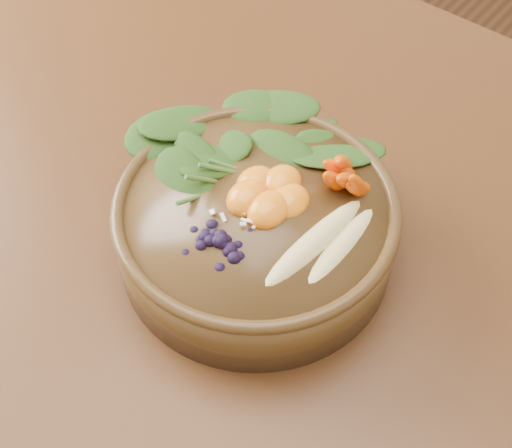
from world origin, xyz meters
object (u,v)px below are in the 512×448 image
Objects in this scene: dining_table at (190,173)px; blueberry_pile at (220,233)px; carrot_cluster at (346,155)px; kale_heap at (256,137)px; banana_halves at (329,234)px; mandarin_cluster at (268,185)px; stoneware_bowl at (256,230)px.

blueberry_pile is at bearing -38.58° from dining_table.
blueberry_pile is at bearing -109.55° from carrot_cluster.
carrot_cluster reaches higher than blueberry_pile.
kale_heap is at bearing -14.60° from dining_table.
carrot_cluster reaches higher than dining_table.
carrot_cluster reaches higher than banana_halves.
kale_heap is at bearing 139.79° from mandarin_cluster.
carrot_cluster is at bearing 57.88° from stoneware_bowl.
carrot_cluster reaches higher than stoneware_bowl.
kale_heap is 2.07× the size of mandarin_cluster.
banana_halves is (0.04, -0.08, -0.03)m from carrot_cluster.
carrot_cluster is (0.26, -0.02, 0.22)m from dining_table.
carrot_cluster is 0.09m from mandarin_cluster.
kale_heap reaches higher than banana_halves.
banana_halves is (0.30, -0.10, 0.19)m from dining_table.
carrot_cluster is (0.10, 0.02, 0.02)m from kale_heap.
kale_heap is at bearing 113.37° from blueberry_pile.
mandarin_cluster is (-0.05, -0.07, -0.03)m from carrot_cluster.
banana_halves is 1.22× the size of blueberry_pile.
dining_table is at bearing 141.42° from blueberry_pile.
kale_heap is at bearing 156.45° from banana_halves.
kale_heap is 1.16× the size of banana_halves.
banana_halves is 0.11m from blueberry_pile.
blueberry_pile reaches higher than banana_halves.
mandarin_cluster is 0.69× the size of blueberry_pile.
blueberry_pile is at bearing -85.57° from stoneware_bowl.
carrot_cluster is at bearing 72.02° from blueberry_pile.
blueberry_pile is (-0.05, -0.15, -0.02)m from carrot_cluster.
stoneware_bowl is at bearing -177.26° from banana_halves.
mandarin_cluster reaches higher than dining_table.
stoneware_bowl is at bearing -123.69° from carrot_cluster.
kale_heap reaches higher than stoneware_bowl.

